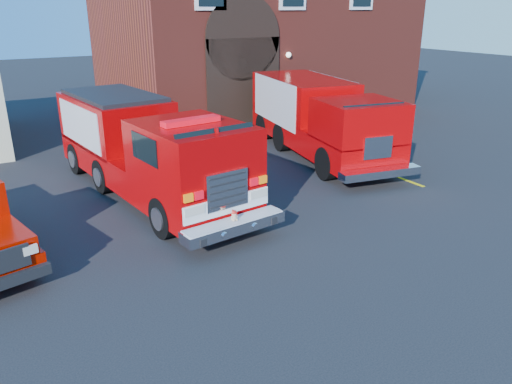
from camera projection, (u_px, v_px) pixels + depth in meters
ground at (232, 226)px, 12.69m from camera, size 100.00×100.00×0.00m
parking_stripe_near at (389, 174)px, 16.64m from camera, size 0.12×3.00×0.01m
parking_stripe_mid at (331, 153)px, 19.04m from camera, size 0.12×3.00×0.01m
parking_stripe_far at (287, 136)px, 21.45m from camera, size 0.12×3.00×0.01m
fire_station at (254, 26)px, 26.79m from camera, size 15.20×10.20×8.45m
fire_engine at (146, 148)px, 14.38m from camera, size 3.36×9.07×2.73m
secondary_truck at (318, 116)px, 18.40m from camera, size 4.06×8.57×2.67m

